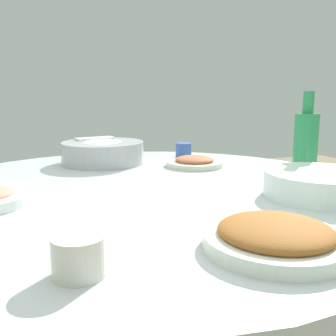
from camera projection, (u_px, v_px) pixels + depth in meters
round_dining_table at (143, 228)px, 1.11m from camera, size 1.38×1.38×0.72m
rice_bowl at (103, 152)px, 1.46m from camera, size 0.31×0.31×0.09m
soup_bowl at (320, 185)px, 0.99m from camera, size 0.31×0.28×0.07m
dish_stirfry at (276, 236)px, 0.66m from camera, size 0.25×0.25×0.05m
dish_tofu_braise at (194, 162)px, 1.41m from camera, size 0.21×0.21×0.04m
green_bottle at (306, 142)px, 1.23m from camera, size 0.08×0.08×0.27m
tea_cup_near at (184, 150)px, 1.61m from camera, size 0.06×0.06×0.06m
tea_cup_far at (79, 256)px, 0.57m from camera, size 0.08×0.08×0.06m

